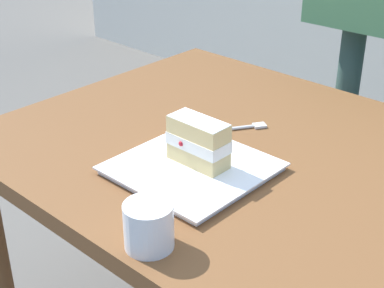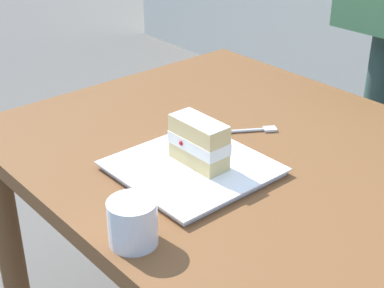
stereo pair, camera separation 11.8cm
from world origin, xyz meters
TOP-DOWN VIEW (x-y plane):
  - patio_table at (0.00, 0.00)m, footprint 1.56×0.90m
  - dessert_plate at (-0.23, -0.16)m, footprint 0.29×0.29m
  - cake_slice at (-0.23, -0.14)m, footprint 0.13×0.07m
  - dessert_fork at (-0.29, 0.06)m, footprint 0.10×0.15m
  - coffee_cup at (-0.12, -0.39)m, footprint 0.09×0.09m

SIDE VIEW (x-z plane):
  - patio_table at x=0.00m, z-range 0.27..0.99m
  - dessert_fork at x=-0.29m, z-range 0.72..0.73m
  - dessert_plate at x=-0.23m, z-range 0.72..0.74m
  - coffee_cup at x=-0.12m, z-range 0.72..0.81m
  - cake_slice at x=-0.23m, z-range 0.74..0.84m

